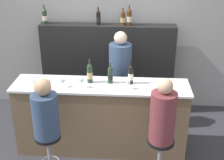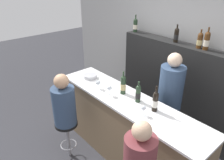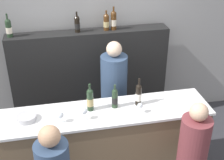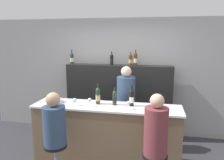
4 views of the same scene
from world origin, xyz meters
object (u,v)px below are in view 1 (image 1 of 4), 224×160
(wine_bottle_backbar_1, at_px, (98,18))
(wine_glass_1, at_px, (81,80))
(metal_bowl, at_px, (39,81))
(wine_bottle_counter_2, at_px, (131,74))
(wine_bottle_backbar_0, at_px, (45,16))
(bar_stool_left, at_px, (49,145))
(guest_seated_right, at_px, (163,115))
(wine_glass_2, at_px, (128,83))
(guest_seated_left, at_px, (45,112))
(bartender, at_px, (120,85))
(bar_stool_right, at_px, (160,149))
(wine_bottle_counter_1, at_px, (110,75))
(wine_glass_0, at_px, (63,81))
(wine_bottle_counter_0, at_px, (90,73))
(wine_bottle_backbar_2, at_px, (123,18))
(wine_bottle_backbar_3, at_px, (129,17))

(wine_bottle_backbar_1, bearing_deg, wine_glass_1, -93.96)
(wine_glass_1, height_order, metal_bowl, wine_glass_1)
(metal_bowl, bearing_deg, wine_bottle_counter_2, 2.53)
(wine_bottle_backbar_1, bearing_deg, wine_bottle_counter_2, -63.97)
(wine_bottle_backbar_0, xyz_separation_m, wine_bottle_backbar_1, (0.91, 0.00, -0.01))
(bar_stool_left, xyz_separation_m, guest_seated_right, (1.43, 0.00, 0.51))
(wine_bottle_backbar_0, distance_m, guest_seated_right, 2.74)
(wine_bottle_backbar_0, xyz_separation_m, wine_glass_1, (0.81, -1.34, -0.55))
(wine_bottle_backbar_1, distance_m, guest_seated_right, 2.22)
(bar_stool_left, bearing_deg, wine_bottle_counter_2, 34.15)
(wine_bottle_backbar_1, xyz_separation_m, wine_glass_2, (0.54, -1.34, -0.55))
(guest_seated_left, distance_m, guest_seated_right, 1.44)
(bartender, bearing_deg, bar_stool_right, -66.04)
(wine_bottle_counter_1, distance_m, wine_bottle_backbar_1, 1.31)
(wine_glass_1, height_order, guest_seated_right, guest_seated_right)
(wine_glass_0, xyz_separation_m, wine_glass_2, (0.89, 0.00, 0.00))
(guest_seated_right, bearing_deg, wine_glass_0, 158.28)
(wine_bottle_counter_0, xyz_separation_m, guest_seated_left, (-0.46, -0.70, -0.24))
(metal_bowl, xyz_separation_m, guest_seated_left, (0.25, -0.65, -0.13))
(wine_glass_0, distance_m, wine_glass_1, 0.26)
(wine_bottle_counter_1, xyz_separation_m, wine_bottle_counter_2, (0.28, -0.00, 0.01))
(wine_glass_0, bearing_deg, bartender, 45.45)
(wine_glass_0, distance_m, bar_stool_left, 0.86)
(wine_bottle_backbar_2, relative_size, bar_stool_left, 0.45)
(wine_bottle_backbar_2, bearing_deg, wine_bottle_backbar_0, -180.00)
(wine_bottle_backbar_2, relative_size, wine_glass_0, 2.15)
(wine_bottle_counter_0, bearing_deg, bartender, 55.54)
(wine_bottle_backbar_1, xyz_separation_m, guest_seated_left, (-0.47, -1.86, -0.74))
(wine_bottle_counter_0, xyz_separation_m, bar_stool_right, (0.97, -0.70, -0.72))
(wine_bottle_counter_0, xyz_separation_m, wine_glass_1, (-0.09, -0.18, -0.04))
(bartender, bearing_deg, metal_bowl, -150.15)
(wine_bottle_backbar_1, xyz_separation_m, wine_glass_1, (-0.09, -1.34, -0.54))
(wine_bottle_backbar_1, height_order, wine_bottle_backbar_2, wine_bottle_backbar_1)
(wine_bottle_backbar_2, bearing_deg, metal_bowl, -132.68)
(wine_bottle_counter_0, distance_m, wine_bottle_backbar_1, 1.27)
(wine_bottle_backbar_1, bearing_deg, guest_seated_right, -62.56)
(wine_bottle_backbar_0, bearing_deg, wine_bottle_counter_1, -44.30)
(wine_bottle_backbar_2, bearing_deg, wine_glass_2, -84.48)
(wine_glass_1, bearing_deg, wine_bottle_counter_2, 14.97)
(wine_bottle_backbar_0, relative_size, wine_bottle_backbar_2, 1.13)
(wine_bottle_counter_2, xyz_separation_m, guest_seated_left, (-1.03, -0.70, -0.24))
(wine_bottle_counter_0, xyz_separation_m, wine_bottle_backbar_3, (0.51, 1.16, 0.52))
(wine_bottle_backbar_2, distance_m, wine_bottle_backbar_3, 0.11)
(wine_bottle_counter_0, xyz_separation_m, wine_bottle_backbar_0, (-0.90, 1.16, 0.51))
(wine_bottle_counter_1, xyz_separation_m, guest_seated_right, (0.68, -0.70, -0.20))
(guest_seated_left, bearing_deg, wine_bottle_counter_2, 34.15)
(wine_bottle_backbar_2, relative_size, wine_glass_1, 1.92)
(guest_seated_left, distance_m, bar_stool_right, 1.51)
(wine_bottle_counter_2, bearing_deg, bar_stool_left, -145.85)
(wine_glass_0, height_order, guest_seated_left, guest_seated_left)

